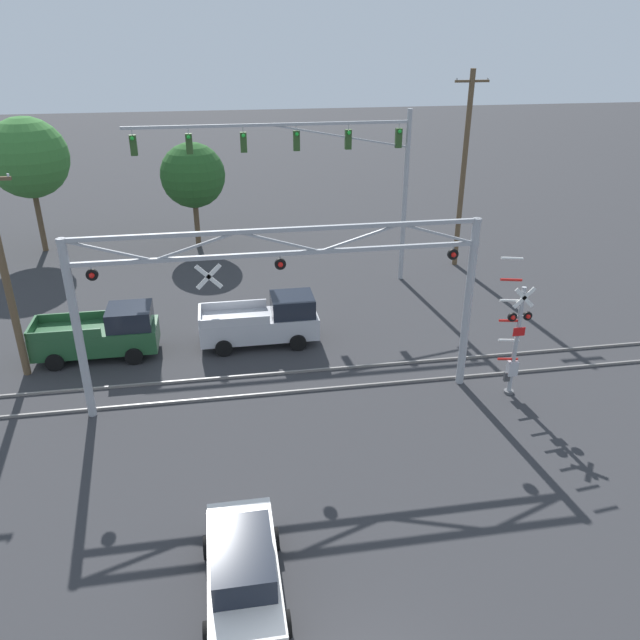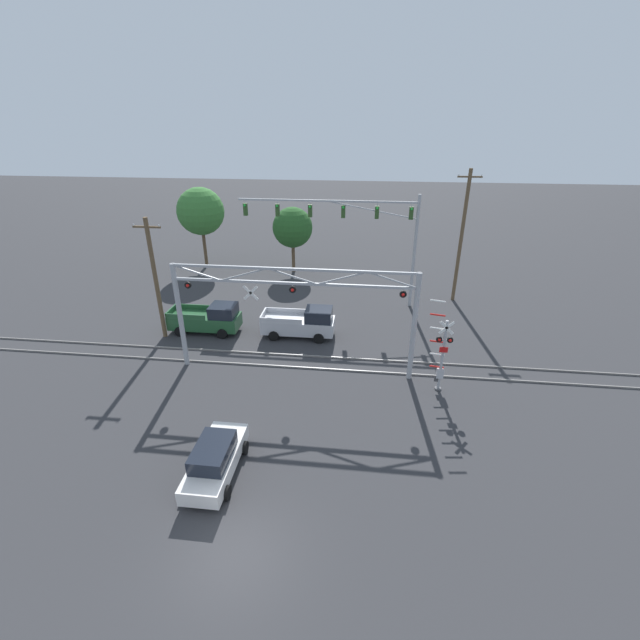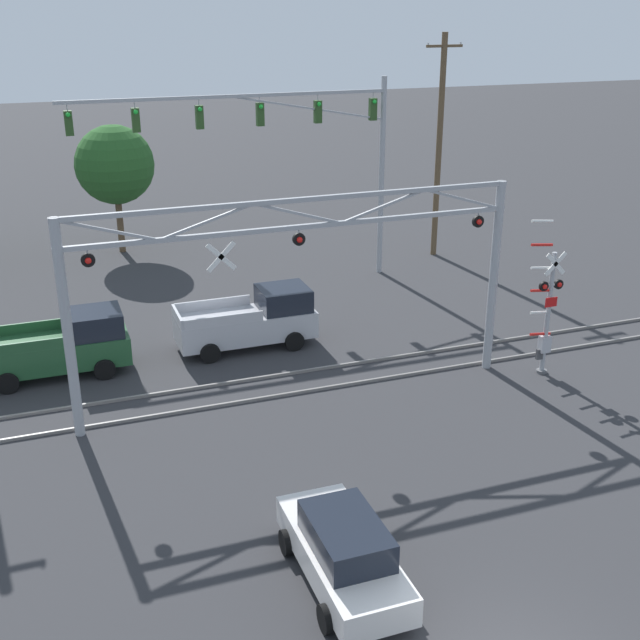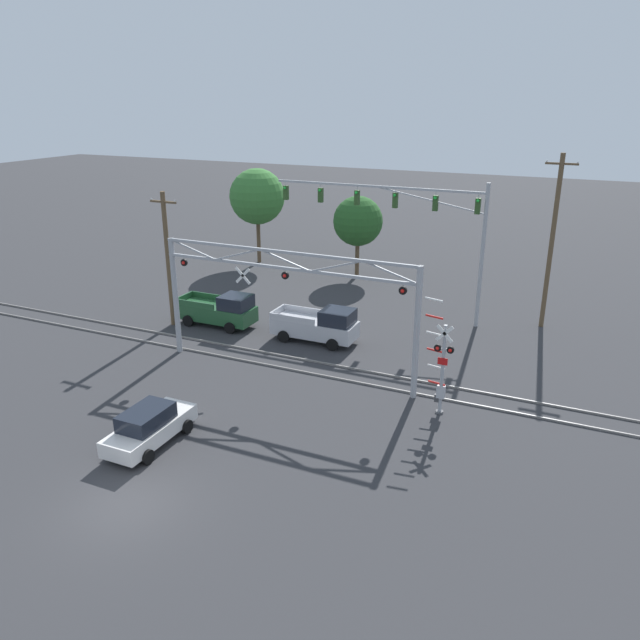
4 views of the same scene
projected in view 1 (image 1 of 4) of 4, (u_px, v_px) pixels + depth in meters
The scene contains 12 objects.
rail_track_near at pixel (283, 392), 22.93m from camera, with size 80.00×0.08×0.10m, color gray.
rail_track_far at pixel (279, 373), 24.21m from camera, with size 80.00×0.08×0.10m, color gray.
crossing_gantry at pixel (281, 290), 20.89m from camera, with size 13.70×0.30×6.40m.
crossing_signal_mast at pixel (514, 343), 22.12m from camera, with size 1.42×0.35×5.36m.
traffic_signal_span at pixel (328, 161), 30.17m from camera, with size 13.63×0.39×8.71m.
pickup_truck_lead at pixel (265, 321), 26.27m from camera, with size 4.93×2.07×2.09m.
pickup_truck_following at pixel (103, 334), 25.20m from camera, with size 4.86×2.07×2.09m.
sedan_waiting at pixel (243, 569), 14.50m from camera, with size 1.91×4.26×1.62m.
utility_pole_left at pixel (4, 272), 22.47m from camera, with size 1.80×0.28×8.18m.
utility_pole_right at pixel (464, 170), 33.21m from camera, with size 1.80×0.28×10.37m.
background_tree_beyond_span at pixel (28, 158), 35.32m from camera, with size 4.55×4.55×7.80m.
background_tree_far_left_verge at pixel (193, 176), 36.62m from camera, with size 3.79×3.79×6.24m.
Camera 1 is at (-1.89, -7.22, 12.23)m, focal length 35.00 mm.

